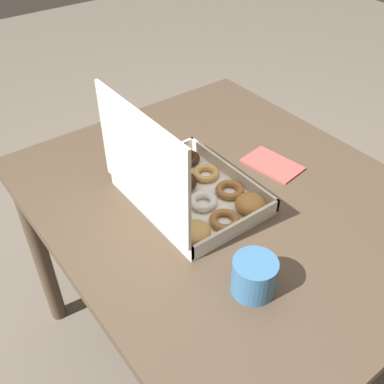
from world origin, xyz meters
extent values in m
plane|color=#6B6054|center=(0.00, 0.00, 0.00)|extent=(8.00, 8.00, 0.00)
cube|color=#4C3D2D|center=(0.00, 0.00, 0.71)|extent=(1.07, 0.90, 0.03)
cylinder|color=#4C3D2D|center=(0.49, -0.40, 0.35)|extent=(0.06, 0.06, 0.70)
cylinder|color=#4C3D2D|center=(0.49, 0.40, 0.35)|extent=(0.06, 0.06, 0.70)
cube|color=silver|center=(0.05, 0.08, 0.73)|extent=(0.36, 0.27, 0.01)
cube|color=beige|center=(0.05, -0.05, 0.75)|extent=(0.36, 0.01, 0.04)
cube|color=beige|center=(0.05, 0.21, 0.75)|extent=(0.36, 0.01, 0.04)
cube|color=beige|center=(-0.12, 0.08, 0.75)|extent=(0.01, 0.27, 0.04)
cube|color=beige|center=(0.22, 0.08, 0.75)|extent=(0.01, 0.27, 0.04)
cube|color=beige|center=(0.05, 0.22, 0.90)|extent=(0.36, 0.01, 0.26)
ellipsoid|color=#B77A38|center=(-0.08, 0.00, 0.76)|extent=(0.07, 0.07, 0.04)
torus|color=#9E6633|center=(0.00, -0.01, 0.74)|extent=(0.07, 0.07, 0.02)
torus|color=tan|center=(0.09, 0.00, 0.74)|extent=(0.07, 0.07, 0.02)
torus|color=#381E11|center=(0.18, 0.00, 0.74)|extent=(0.07, 0.07, 0.02)
torus|color=#9E6633|center=(-0.08, 0.08, 0.74)|extent=(0.07, 0.07, 0.02)
torus|color=white|center=(0.01, 0.08, 0.74)|extent=(0.07, 0.07, 0.02)
ellipsoid|color=#381E11|center=(0.09, 0.08, 0.75)|extent=(0.07, 0.07, 0.04)
ellipsoid|color=#B77A38|center=(0.18, 0.08, 0.75)|extent=(0.07, 0.07, 0.04)
ellipsoid|color=tan|center=(-0.07, 0.16, 0.75)|extent=(0.07, 0.07, 0.04)
torus|color=white|center=(0.01, 0.16, 0.74)|extent=(0.07, 0.07, 0.02)
ellipsoid|color=#9E6633|center=(0.09, 0.16, 0.75)|extent=(0.07, 0.07, 0.04)
torus|color=#9E6633|center=(0.17, 0.17, 0.74)|extent=(0.07, 0.07, 0.02)
cylinder|color=teal|center=(-0.26, 0.16, 0.77)|extent=(0.09, 0.09, 0.08)
cylinder|color=black|center=(-0.26, 0.16, 0.81)|extent=(0.08, 0.08, 0.01)
cube|color=#CC4C47|center=(0.03, -0.19, 0.73)|extent=(0.17, 0.12, 0.01)
camera|label=1|loc=(-0.66, 0.62, 1.48)|focal=42.00mm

